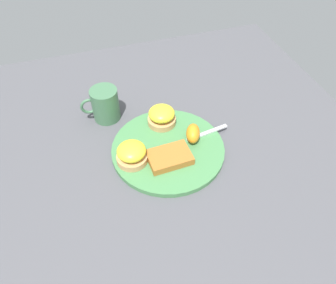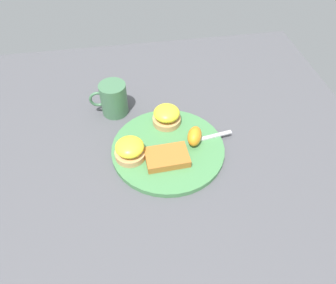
{
  "view_description": "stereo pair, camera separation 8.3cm",
  "coord_description": "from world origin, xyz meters",
  "px_view_note": "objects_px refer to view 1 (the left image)",
  "views": [
    {
      "loc": [
        0.17,
        0.54,
        0.64
      ],
      "look_at": [
        0.0,
        0.0,
        0.03
      ],
      "focal_mm": 35.0,
      "sensor_mm": 36.0,
      "label": 1
    },
    {
      "loc": [
        0.09,
        0.56,
        0.64
      ],
      "look_at": [
        0.0,
        0.0,
        0.03
      ],
      "focal_mm": 35.0,
      "sensor_mm": 36.0,
      "label": 2
    }
  ],
  "objects_px": {
    "sandwich_benedict_left": "(162,116)",
    "fork": "(184,141)",
    "orange_wedge": "(193,133)",
    "hashbrown_patty": "(169,157)",
    "sandwich_benedict_right": "(132,154)",
    "cup": "(105,104)"
  },
  "relations": [
    {
      "from": "sandwich_benedict_left",
      "to": "hashbrown_patty",
      "type": "distance_m",
      "value": 0.14
    },
    {
      "from": "hashbrown_patty",
      "to": "orange_wedge",
      "type": "xyz_separation_m",
      "value": [
        -0.08,
        -0.05,
        0.01
      ]
    },
    {
      "from": "fork",
      "to": "orange_wedge",
      "type": "bearing_deg",
      "value": -173.89
    },
    {
      "from": "orange_wedge",
      "to": "sandwich_benedict_left",
      "type": "bearing_deg",
      "value": -55.31
    },
    {
      "from": "sandwich_benedict_right",
      "to": "orange_wedge",
      "type": "relative_size",
      "value": 1.3
    },
    {
      "from": "orange_wedge",
      "to": "cup",
      "type": "bearing_deg",
      "value": -40.53
    },
    {
      "from": "sandwich_benedict_left",
      "to": "fork",
      "type": "relative_size",
      "value": 0.33
    },
    {
      "from": "sandwich_benedict_left",
      "to": "fork",
      "type": "distance_m",
      "value": 0.1
    },
    {
      "from": "sandwich_benedict_right",
      "to": "cup",
      "type": "distance_m",
      "value": 0.2
    },
    {
      "from": "sandwich_benedict_right",
      "to": "sandwich_benedict_left",
      "type": "bearing_deg",
      "value": -135.43
    },
    {
      "from": "sandwich_benedict_right",
      "to": "hashbrown_patty",
      "type": "height_order",
      "value": "sandwich_benedict_right"
    },
    {
      "from": "hashbrown_patty",
      "to": "fork",
      "type": "distance_m",
      "value": 0.07
    },
    {
      "from": "sandwich_benedict_left",
      "to": "fork",
      "type": "xyz_separation_m",
      "value": [
        -0.03,
        0.09,
        -0.02
      ]
    },
    {
      "from": "orange_wedge",
      "to": "fork",
      "type": "height_order",
      "value": "orange_wedge"
    },
    {
      "from": "orange_wedge",
      "to": "fork",
      "type": "bearing_deg",
      "value": 6.11
    },
    {
      "from": "sandwich_benedict_right",
      "to": "orange_wedge",
      "type": "height_order",
      "value": "sandwich_benedict_right"
    },
    {
      "from": "sandwich_benedict_right",
      "to": "fork",
      "type": "height_order",
      "value": "sandwich_benedict_right"
    },
    {
      "from": "fork",
      "to": "cup",
      "type": "xyz_separation_m",
      "value": [
        0.17,
        -0.17,
        0.03
      ]
    },
    {
      "from": "sandwich_benedict_left",
      "to": "hashbrown_patty",
      "type": "relative_size",
      "value": 0.74
    },
    {
      "from": "sandwich_benedict_left",
      "to": "sandwich_benedict_right",
      "type": "xyz_separation_m",
      "value": [
        0.11,
        0.11,
        0.0
      ]
    },
    {
      "from": "sandwich_benedict_right",
      "to": "orange_wedge",
      "type": "distance_m",
      "value": 0.17
    },
    {
      "from": "fork",
      "to": "cup",
      "type": "relative_size",
      "value": 2.19
    }
  ]
}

